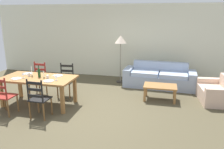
% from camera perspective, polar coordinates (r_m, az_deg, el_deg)
% --- Properties ---
extents(ground_plane, '(9.60, 9.60, 0.02)m').
position_cam_1_polar(ground_plane, '(5.74, -7.14, -8.99)').
color(ground_plane, '#4C4530').
extents(wall_far, '(9.60, 0.16, 2.70)m').
position_cam_1_polar(wall_far, '(8.46, 0.49, 8.56)').
color(wall_far, beige).
rests_on(wall_far, ground_plane).
extents(dining_table, '(1.90, 0.96, 0.75)m').
position_cam_1_polar(dining_table, '(6.08, -18.44, -1.49)').
color(dining_table, '#9D6A38').
rests_on(dining_table, ground_plane).
extents(dining_chair_near_left, '(0.43, 0.41, 0.96)m').
position_cam_1_polar(dining_chair_near_left, '(5.83, -26.05, -4.94)').
color(dining_chair_near_left, maroon).
rests_on(dining_chair_near_left, ground_plane).
extents(dining_chair_near_right, '(0.43, 0.41, 0.96)m').
position_cam_1_polar(dining_chair_near_right, '(5.35, -18.32, -5.87)').
color(dining_chair_near_right, black).
rests_on(dining_chair_near_right, ground_plane).
extents(dining_chair_far_left, '(0.45, 0.43, 0.96)m').
position_cam_1_polar(dining_chair_far_left, '(6.97, -18.39, -0.99)').
color(dining_chair_far_left, maroon).
rests_on(dining_chair_far_left, ground_plane).
extents(dining_chair_far_right, '(0.45, 0.43, 0.96)m').
position_cam_1_polar(dining_chair_far_right, '(6.59, -11.74, -1.45)').
color(dining_chair_far_right, black).
rests_on(dining_chair_far_right, ground_plane).
extents(dinner_plate_near_left, '(0.24, 0.24, 0.02)m').
position_cam_1_polar(dinner_plate_near_left, '(6.11, -23.32, -0.96)').
color(dinner_plate_near_left, white).
rests_on(dinner_plate_near_left, dining_table).
extents(fork_near_left, '(0.03, 0.17, 0.01)m').
position_cam_1_polar(fork_near_left, '(6.20, -24.43, -0.91)').
color(fork_near_left, silver).
rests_on(fork_near_left, dining_table).
extents(dinner_plate_near_right, '(0.24, 0.24, 0.02)m').
position_cam_1_polar(dinner_plate_near_right, '(5.63, -15.94, -1.61)').
color(dinner_plate_near_right, white).
rests_on(dinner_plate_near_right, dining_table).
extents(fork_near_right, '(0.02, 0.17, 0.01)m').
position_cam_1_polar(fork_near_right, '(5.70, -17.25, -1.55)').
color(fork_near_right, silver).
rests_on(fork_near_right, dining_table).
extents(dinner_plate_far_left, '(0.24, 0.24, 0.02)m').
position_cam_1_polar(dinner_plate_far_left, '(6.50, -20.73, 0.22)').
color(dinner_plate_far_left, white).
rests_on(dinner_plate_far_left, dining_table).
extents(fork_far_left, '(0.02, 0.17, 0.01)m').
position_cam_1_polar(fork_far_left, '(6.59, -21.81, 0.25)').
color(fork_far_left, silver).
rests_on(fork_far_left, dining_table).
extents(dinner_plate_far_right, '(0.24, 0.24, 0.02)m').
position_cam_1_polar(dinner_plate_far_right, '(6.05, -13.65, -0.29)').
color(dinner_plate_far_right, white).
rests_on(dinner_plate_far_right, dining_table).
extents(fork_far_right, '(0.02, 0.17, 0.01)m').
position_cam_1_polar(fork_far_right, '(6.12, -14.90, -0.25)').
color(fork_far_right, silver).
rests_on(fork_far_right, dining_table).
extents(wine_bottle, '(0.07, 0.07, 0.32)m').
position_cam_1_polar(wine_bottle, '(6.03, -18.22, 0.41)').
color(wine_bottle, '#143819').
rests_on(wine_bottle, dining_table).
extents(wine_glass_near_left, '(0.06, 0.06, 0.16)m').
position_cam_1_polar(wine_glass_near_left, '(6.10, -21.88, 0.16)').
color(wine_glass_near_left, white).
rests_on(wine_glass_near_left, dining_table).
extents(wine_glass_near_right, '(0.06, 0.06, 0.16)m').
position_cam_1_polar(wine_glass_near_right, '(5.63, -14.20, -0.38)').
color(wine_glass_near_right, white).
rests_on(wine_glass_near_right, dining_table).
extents(coffee_cup_primary, '(0.07, 0.07, 0.09)m').
position_cam_1_polar(coffee_cup_primary, '(5.86, -16.20, -0.58)').
color(coffee_cup_primary, silver).
rests_on(coffee_cup_primary, dining_table).
extents(coffee_cup_secondary, '(0.07, 0.07, 0.09)m').
position_cam_1_polar(coffee_cup_secondary, '(6.24, -20.53, -0.02)').
color(coffee_cup_secondary, silver).
rests_on(coffee_cup_secondary, dining_table).
extents(candle_tall, '(0.05, 0.05, 0.28)m').
position_cam_1_polar(candle_tall, '(6.15, -19.89, 0.18)').
color(candle_tall, '#998C66').
rests_on(candle_tall, dining_table).
extents(candle_short, '(0.05, 0.05, 0.19)m').
position_cam_1_polar(candle_short, '(5.91, -17.10, -0.46)').
color(candle_short, '#998C66').
rests_on(candle_short, dining_table).
extents(couch, '(2.32, 0.93, 0.80)m').
position_cam_1_polar(couch, '(7.52, 12.03, -0.86)').
color(couch, '#93A2BB').
rests_on(couch, ground_plane).
extents(coffee_table, '(0.90, 0.56, 0.42)m').
position_cam_1_polar(coffee_table, '(6.33, 12.26, -3.31)').
color(coffee_table, '#9D6A38').
rests_on(coffee_table, ground_plane).
extents(armchair_upholstered, '(0.91, 1.23, 0.72)m').
position_cam_1_polar(armchair_upholstered, '(6.77, 25.51, -4.22)').
color(armchair_upholstered, beige).
rests_on(armchair_upholstered, ground_plane).
extents(standing_lamp, '(0.40, 0.40, 1.64)m').
position_cam_1_polar(standing_lamp, '(7.62, 2.23, 8.28)').
color(standing_lamp, '#332D28').
rests_on(standing_lamp, ground_plane).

